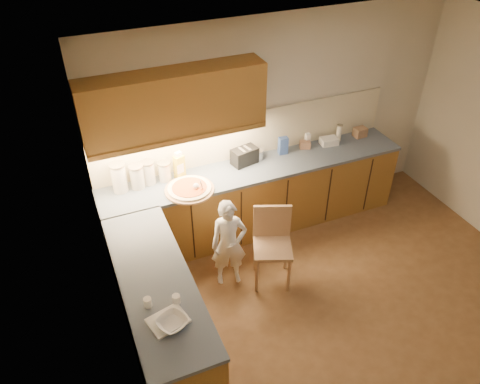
# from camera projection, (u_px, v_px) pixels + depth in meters

# --- Properties ---
(room) EXTENTS (4.54, 4.50, 2.62)m
(room) POSITION_uv_depth(u_px,v_px,m) (381.00, 183.00, 3.99)
(room) COLOR brown
(room) RESTS_ON ground
(l_counter) EXTENTS (3.77, 2.62, 0.92)m
(l_counter) POSITION_uv_depth(u_px,v_px,m) (228.00, 230.00, 5.34)
(l_counter) COLOR olive
(l_counter) RESTS_ON ground
(backsplash) EXTENTS (3.75, 0.02, 0.58)m
(backsplash) POSITION_uv_depth(u_px,v_px,m) (247.00, 135.00, 5.62)
(backsplash) COLOR beige
(backsplash) RESTS_ON l_counter
(upper_cabinets) EXTENTS (1.95, 0.36, 0.73)m
(upper_cabinets) POSITION_uv_depth(u_px,v_px,m) (175.00, 104.00, 4.84)
(upper_cabinets) COLOR olive
(upper_cabinets) RESTS_ON ground
(pizza_on_board) EXTENTS (0.55, 0.55, 0.22)m
(pizza_on_board) POSITION_uv_depth(u_px,v_px,m) (190.00, 189.00, 5.17)
(pizza_on_board) COLOR tan
(pizza_on_board) RESTS_ON l_counter
(child) EXTENTS (0.44, 0.33, 1.08)m
(child) POSITION_uv_depth(u_px,v_px,m) (229.00, 244.00, 5.04)
(child) COLOR white
(child) RESTS_ON ground
(wooden_chair) EXTENTS (0.53, 0.53, 0.92)m
(wooden_chair) POSITION_uv_depth(u_px,v_px,m) (272.00, 240.00, 5.10)
(wooden_chair) COLOR tan
(wooden_chair) RESTS_ON ground
(mixing_bowl) EXTENTS (0.31, 0.31, 0.06)m
(mixing_bowl) POSITION_uv_depth(u_px,v_px,m) (172.00, 323.00, 3.69)
(mixing_bowl) COLOR white
(mixing_bowl) RESTS_ON l_counter
(canister_a) EXTENTS (0.17, 0.17, 0.35)m
(canister_a) POSITION_uv_depth(u_px,v_px,m) (119.00, 178.00, 5.08)
(canister_a) COLOR white
(canister_a) RESTS_ON l_counter
(canister_b) EXTENTS (0.16, 0.16, 0.29)m
(canister_b) POSITION_uv_depth(u_px,v_px,m) (137.00, 177.00, 5.15)
(canister_b) COLOR beige
(canister_b) RESTS_ON l_counter
(canister_c) EXTENTS (0.15, 0.15, 0.28)m
(canister_c) POSITION_uv_depth(u_px,v_px,m) (148.00, 172.00, 5.22)
(canister_c) COLOR white
(canister_c) RESTS_ON l_counter
(canister_d) EXTENTS (0.15, 0.15, 0.24)m
(canister_d) POSITION_uv_depth(u_px,v_px,m) (165.00, 171.00, 5.28)
(canister_d) COLOR silver
(canister_d) RESTS_ON l_counter
(oil_jug) EXTENTS (0.13, 0.12, 0.34)m
(oil_jug) POSITION_uv_depth(u_px,v_px,m) (179.00, 166.00, 5.31)
(oil_jug) COLOR gold
(oil_jug) RESTS_ON l_counter
(toaster) EXTENTS (0.34, 0.24, 0.20)m
(toaster) POSITION_uv_depth(u_px,v_px,m) (245.00, 156.00, 5.58)
(toaster) COLOR black
(toaster) RESTS_ON l_counter
(steel_pot) EXTENTS (0.17, 0.17, 0.13)m
(steel_pot) POSITION_uv_depth(u_px,v_px,m) (257.00, 154.00, 5.69)
(steel_pot) COLOR #AFAFB4
(steel_pot) RESTS_ON l_counter
(blue_box) EXTENTS (0.12, 0.09, 0.22)m
(blue_box) POSITION_uv_depth(u_px,v_px,m) (283.00, 146.00, 5.76)
(blue_box) COLOR #324F98
(blue_box) RESTS_ON l_counter
(card_box_a) EXTENTS (0.16, 0.14, 0.09)m
(card_box_a) POSITION_uv_depth(u_px,v_px,m) (305.00, 145.00, 5.91)
(card_box_a) COLOR #966C51
(card_box_a) RESTS_ON l_counter
(white_bottle) EXTENTS (0.06, 0.06, 0.17)m
(white_bottle) POSITION_uv_depth(u_px,v_px,m) (307.00, 140.00, 5.93)
(white_bottle) COLOR white
(white_bottle) RESTS_ON l_counter
(flat_pack) EXTENTS (0.23, 0.18, 0.09)m
(flat_pack) POSITION_uv_depth(u_px,v_px,m) (329.00, 141.00, 5.99)
(flat_pack) COLOR silver
(flat_pack) RESTS_ON l_counter
(tall_jar) EXTENTS (0.07, 0.07, 0.23)m
(tall_jar) POSITION_uv_depth(u_px,v_px,m) (339.00, 133.00, 6.02)
(tall_jar) COLOR white
(tall_jar) RESTS_ON l_counter
(card_box_b) EXTENTS (0.17, 0.13, 0.12)m
(card_box_b) POSITION_uv_depth(u_px,v_px,m) (360.00, 132.00, 6.14)
(card_box_b) COLOR #9F7755
(card_box_b) RESTS_ON l_counter
(dough_cloth) EXTENTS (0.35, 0.30, 0.02)m
(dough_cloth) POSITION_uv_depth(u_px,v_px,m) (168.00, 321.00, 3.73)
(dough_cloth) COLOR white
(dough_cloth) RESTS_ON l_counter
(spice_jar_a) EXTENTS (0.07, 0.07, 0.09)m
(spice_jar_a) POSITION_uv_depth(u_px,v_px,m) (148.00, 302.00, 3.84)
(spice_jar_a) COLOR silver
(spice_jar_a) RESTS_ON l_counter
(spice_jar_b) EXTENTS (0.08, 0.08, 0.09)m
(spice_jar_b) POSITION_uv_depth(u_px,v_px,m) (176.00, 299.00, 3.87)
(spice_jar_b) COLOR white
(spice_jar_b) RESTS_ON l_counter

